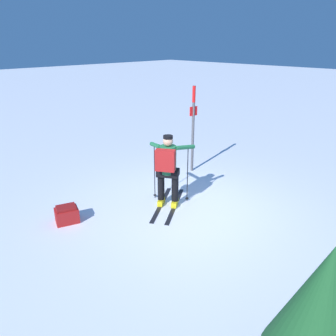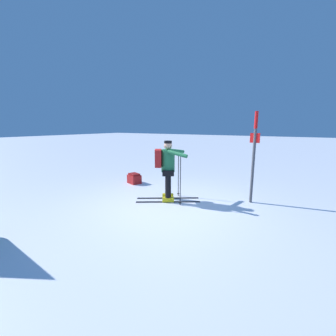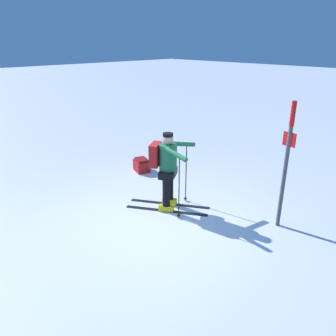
# 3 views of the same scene
# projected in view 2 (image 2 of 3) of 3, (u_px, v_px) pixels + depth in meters

# --- Properties ---
(ground_plane) EXTENTS (80.00, 80.00, 0.00)m
(ground_plane) POSITION_uv_depth(u_px,v_px,m) (166.00, 206.00, 5.59)
(ground_plane) COLOR white
(skier) EXTENTS (1.63, 1.28, 1.59)m
(skier) POSITION_uv_depth(u_px,v_px,m) (167.00, 166.00, 5.87)
(skier) COLOR black
(skier) RESTS_ON ground_plane
(dropped_backpack) EXTENTS (0.53, 0.46, 0.35)m
(dropped_backpack) POSITION_uv_depth(u_px,v_px,m) (134.00, 179.00, 7.78)
(dropped_backpack) COLOR maroon
(dropped_backpack) RESTS_ON ground_plane
(trail_marker) EXTENTS (0.24, 0.08, 2.32)m
(trail_marker) POSITION_uv_depth(u_px,v_px,m) (254.00, 150.00, 5.63)
(trail_marker) COLOR #4C4C51
(trail_marker) RESTS_ON ground_plane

